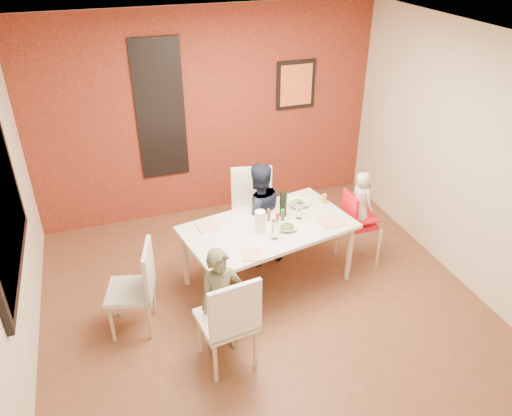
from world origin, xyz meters
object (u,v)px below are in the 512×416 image
object	(u,v)px
chair_far	(253,207)
child_near	(221,302)
high_chair	(357,221)
chair_near	(230,319)
child_far	(258,214)
chair_left	(138,284)
wine_bottle	(283,204)
paper_towel_roll	(260,222)
dining_table	(268,231)
toddler	(361,198)

from	to	relation	value
chair_far	child_near	distance (m)	1.69
chair_far	high_chair	xyz separation A→B (m)	(1.04, -0.65, -0.03)
chair_near	child_far	bearing A→B (deg)	-124.48
chair_far	child_far	distance (m)	0.26
chair_far	child_far	size ratio (longest dim) A/B	0.83
chair_far	child_far	world-z (taller)	child_far
high_chair	child_far	bearing A→B (deg)	69.49
chair_left	wine_bottle	xyz separation A→B (m)	(1.64, 0.43, 0.35)
chair_left	child_far	xyz separation A→B (m)	(1.45, 0.71, 0.10)
high_chair	paper_towel_roll	xyz separation A→B (m)	(-1.21, -0.11, 0.30)
chair_near	paper_towel_roll	xyz separation A→B (m)	(0.61, 0.98, 0.29)
chair_near	wine_bottle	size ratio (longest dim) A/B	3.44
dining_table	toddler	world-z (taller)	toddler
high_chair	toddler	distance (m)	0.30
chair_far	paper_towel_roll	xyz separation A→B (m)	(-0.17, -0.76, 0.27)
chair_near	child_near	size ratio (longest dim) A/B	0.92
child_far	paper_towel_roll	world-z (taller)	child_far
chair_left	toddler	xyz separation A→B (m)	(2.53, 0.31, 0.33)
high_chair	child_far	distance (m)	1.13
dining_table	toddler	distance (m)	1.13
paper_towel_roll	toddler	bearing A→B (deg)	5.28
wine_bottle	dining_table	bearing A→B (deg)	-146.60
wine_bottle	chair_far	bearing A→B (deg)	107.67
dining_table	paper_towel_roll	xyz separation A→B (m)	(-0.12, -0.08, 0.19)
dining_table	child_far	size ratio (longest dim) A/B	1.53
chair_near	wine_bottle	bearing A→B (deg)	-135.65
chair_near	chair_far	size ratio (longest dim) A/B	0.97
toddler	chair_left	bearing A→B (deg)	85.25
chair_far	paper_towel_roll	distance (m)	0.83
chair_far	toddler	world-z (taller)	toddler
chair_far	wine_bottle	size ratio (longest dim) A/B	3.53
chair_near	toddler	distance (m)	2.16
dining_table	high_chair	size ratio (longest dim) A/B	2.08
high_chair	child_near	bearing A→B (deg)	114.77
child_near	child_far	size ratio (longest dim) A/B	0.88
paper_towel_roll	chair_far	bearing A→B (deg)	77.24
dining_table	wine_bottle	world-z (taller)	wine_bottle
wine_bottle	paper_towel_roll	world-z (taller)	wine_bottle
high_chair	child_near	world-z (taller)	child_near
child_near	toddler	xyz separation A→B (m)	(1.85, 0.84, 0.30)
wine_bottle	child_near	bearing A→B (deg)	-135.33
child_far	dining_table	bearing A→B (deg)	80.76
toddler	wine_bottle	distance (m)	0.90
wine_bottle	paper_towel_roll	xyz separation A→B (m)	(-0.34, -0.23, -0.02)
dining_table	wine_bottle	size ratio (longest dim) A/B	6.50
chair_near	chair_far	distance (m)	1.91
toddler	wine_bottle	size ratio (longest dim) A/B	2.10
chair_near	child_near	bearing A→B (deg)	-94.64
chair_far	chair_left	distance (m)	1.76
chair_left	high_chair	distance (m)	2.53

